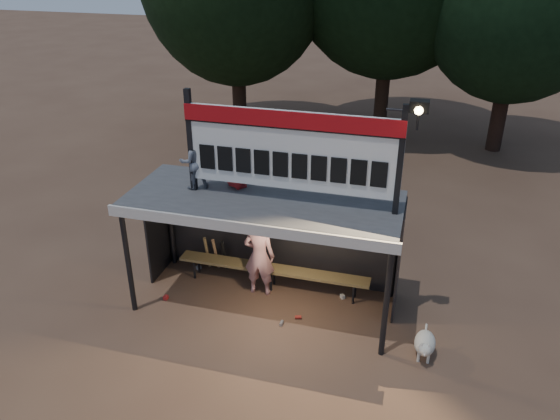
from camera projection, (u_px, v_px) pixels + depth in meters
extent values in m
plane|color=#4F3627|center=(265.00, 302.00, 10.92)|extent=(80.00, 80.00, 0.00)
imported|color=white|center=(259.00, 256.00, 10.85)|extent=(0.64, 0.43, 1.72)
imported|color=slate|center=(193.00, 161.00, 10.03)|extent=(0.66, 0.64, 1.07)
imported|color=maroon|center=(236.00, 160.00, 10.07)|extent=(0.63, 0.60, 1.09)
cube|color=#3F3F41|center=(264.00, 200.00, 9.90)|extent=(5.00, 2.00, 0.12)
cube|color=silver|center=(246.00, 228.00, 9.04)|extent=(5.10, 0.06, 0.20)
cylinder|color=black|center=(128.00, 261.00, 10.22)|extent=(0.10, 0.10, 2.20)
cylinder|color=black|center=(386.00, 302.00, 9.08)|extent=(0.10, 0.10, 2.20)
cylinder|color=black|center=(170.00, 219.00, 11.77)|extent=(0.10, 0.10, 2.20)
cylinder|color=black|center=(395.00, 249.00, 10.63)|extent=(0.10, 0.10, 2.20)
cube|color=black|center=(278.00, 231.00, 11.29)|extent=(5.00, 0.04, 2.20)
cube|color=black|center=(158.00, 227.00, 11.45)|extent=(0.04, 1.00, 2.20)
cube|color=black|center=(399.00, 260.00, 10.26)|extent=(0.04, 1.00, 2.20)
cylinder|color=black|center=(278.00, 184.00, 10.82)|extent=(5.00, 0.06, 0.06)
cube|color=black|center=(191.00, 141.00, 9.77)|extent=(0.10, 0.10, 1.90)
cube|color=black|center=(400.00, 161.00, 8.89)|extent=(0.10, 0.10, 1.90)
cube|color=white|center=(291.00, 151.00, 9.33)|extent=(3.80, 0.08, 1.40)
cube|color=#B30C12|center=(290.00, 120.00, 9.04)|extent=(3.80, 0.04, 0.28)
cube|color=black|center=(290.00, 129.00, 9.10)|extent=(3.80, 0.02, 0.03)
cube|color=black|center=(207.00, 157.00, 9.77)|extent=(0.27, 0.03, 0.45)
cube|color=black|center=(225.00, 159.00, 9.69)|extent=(0.27, 0.03, 0.45)
cube|color=black|center=(243.00, 161.00, 9.60)|extent=(0.27, 0.03, 0.45)
cube|color=black|center=(262.00, 162.00, 9.52)|extent=(0.27, 0.03, 0.45)
cube|color=black|center=(280.00, 164.00, 9.44)|extent=(0.27, 0.03, 0.45)
cube|color=black|center=(299.00, 166.00, 9.36)|extent=(0.27, 0.03, 0.45)
cube|color=black|center=(319.00, 168.00, 9.28)|extent=(0.27, 0.03, 0.45)
cube|color=black|center=(338.00, 170.00, 9.20)|extent=(0.27, 0.03, 0.45)
cube|color=black|center=(359.00, 172.00, 9.12)|extent=(0.27, 0.03, 0.45)
cube|color=black|center=(379.00, 175.00, 9.04)|extent=(0.27, 0.03, 0.45)
cylinder|color=black|center=(402.00, 110.00, 8.52)|extent=(0.50, 0.04, 0.04)
cylinder|color=black|center=(418.00, 121.00, 8.53)|extent=(0.04, 0.04, 0.30)
cube|color=black|center=(419.00, 106.00, 8.37)|extent=(0.30, 0.22, 0.18)
sphere|color=#FFD88C|center=(419.00, 110.00, 8.31)|extent=(0.14, 0.14, 0.14)
cube|color=olive|center=(273.00, 269.00, 11.19)|extent=(4.00, 0.35, 0.06)
cylinder|color=black|center=(194.00, 269.00, 11.59)|extent=(0.05, 0.05, 0.45)
cylinder|color=black|center=(199.00, 263.00, 11.80)|extent=(0.05, 0.05, 0.45)
cylinder|color=black|center=(271.00, 281.00, 11.19)|extent=(0.05, 0.05, 0.45)
cylinder|color=black|center=(274.00, 275.00, 11.39)|extent=(0.05, 0.05, 0.45)
cylinder|color=black|center=(353.00, 294.00, 10.78)|extent=(0.05, 0.05, 0.45)
cylinder|color=black|center=(355.00, 287.00, 10.99)|extent=(0.05, 0.05, 0.45)
cylinder|color=black|center=(239.00, 82.00, 19.65)|extent=(0.50, 0.50, 3.74)
cylinder|color=black|center=(383.00, 75.00, 19.65)|extent=(0.50, 0.50, 4.18)
cylinder|color=black|center=(502.00, 99.00, 17.98)|extent=(0.50, 0.50, 3.52)
ellipsoid|color=beige|center=(425.00, 343.00, 9.41)|extent=(0.36, 0.58, 0.36)
sphere|color=white|center=(425.00, 349.00, 9.13)|extent=(0.22, 0.22, 0.22)
cone|color=beige|center=(425.00, 354.00, 9.06)|extent=(0.10, 0.10, 0.10)
cone|color=beige|center=(422.00, 345.00, 9.08)|extent=(0.06, 0.06, 0.07)
cone|color=beige|center=(429.00, 346.00, 9.06)|extent=(0.06, 0.06, 0.07)
cylinder|color=beige|center=(418.00, 357.00, 9.36)|extent=(0.05, 0.05, 0.18)
cylinder|color=#EDE5CD|center=(428.00, 359.00, 9.32)|extent=(0.05, 0.05, 0.18)
cylinder|color=#F0E7CF|center=(419.00, 344.00, 9.67)|extent=(0.05, 0.05, 0.18)
cylinder|color=white|center=(429.00, 345.00, 9.63)|extent=(0.05, 0.05, 0.18)
cylinder|color=beige|center=(426.00, 329.00, 9.64)|extent=(0.04, 0.16, 0.14)
cylinder|color=olive|center=(207.00, 253.00, 11.80)|extent=(0.08, 0.27, 0.84)
cylinder|color=#9E714A|center=(216.00, 254.00, 11.75)|extent=(0.07, 0.30, 0.83)
cylinder|color=black|center=(225.00, 255.00, 11.71)|extent=(0.08, 0.33, 0.83)
cube|color=red|center=(166.00, 298.00, 10.99)|extent=(0.08, 0.11, 0.08)
cylinder|color=#A4A4A8|center=(282.00, 323.00, 10.27)|extent=(0.07, 0.12, 0.07)
cube|color=beige|center=(343.00, 296.00, 11.02)|extent=(0.12, 0.12, 0.08)
cylinder|color=#B3291E|center=(298.00, 317.00, 10.43)|extent=(0.13, 0.10, 0.07)
cube|color=#B4B4BA|center=(199.00, 267.00, 11.99)|extent=(0.11, 0.12, 0.08)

